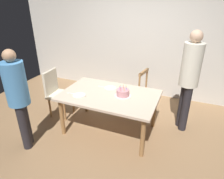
% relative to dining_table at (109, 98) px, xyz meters
% --- Properties ---
extents(ground, '(6.40, 6.40, 0.00)m').
position_rel_dining_table_xyz_m(ground, '(0.00, 0.00, -0.66)').
color(ground, '#93704C').
extents(back_wall, '(6.40, 0.10, 2.60)m').
position_rel_dining_table_xyz_m(back_wall, '(0.00, 1.85, 0.64)').
color(back_wall, beige).
rests_on(back_wall, ground).
extents(dining_table, '(1.65, 1.05, 0.74)m').
position_rel_dining_table_xyz_m(dining_table, '(0.00, 0.00, 0.00)').
color(dining_table, beige).
rests_on(dining_table, ground).
extents(birthday_cake, '(0.28, 0.28, 0.19)m').
position_rel_dining_table_xyz_m(birthday_cake, '(0.24, 0.03, 0.14)').
color(birthday_cake, silver).
rests_on(birthday_cake, dining_table).
extents(plate_near_celebrant, '(0.22, 0.22, 0.01)m').
position_rel_dining_table_xyz_m(plate_near_celebrant, '(-0.45, -0.24, 0.09)').
color(plate_near_celebrant, silver).
rests_on(plate_near_celebrant, dining_table).
extents(plate_far_side, '(0.22, 0.22, 0.01)m').
position_rel_dining_table_xyz_m(plate_far_side, '(-0.08, 0.24, 0.09)').
color(plate_far_side, silver).
rests_on(plate_far_side, dining_table).
extents(fork_near_celebrant, '(0.18, 0.03, 0.01)m').
position_rel_dining_table_xyz_m(fork_near_celebrant, '(-0.61, -0.22, 0.08)').
color(fork_near_celebrant, silver).
rests_on(fork_near_celebrant, dining_table).
extents(fork_far_side, '(0.18, 0.02, 0.01)m').
position_rel_dining_table_xyz_m(fork_far_side, '(-0.24, 0.24, 0.08)').
color(fork_far_side, silver).
rests_on(fork_far_side, dining_table).
extents(chair_spindle_back, '(0.51, 0.51, 0.95)m').
position_rel_dining_table_xyz_m(chair_spindle_back, '(0.22, 0.84, -0.20)').
color(chair_spindle_back, '#9E7042').
rests_on(chair_spindle_back, ground).
extents(chair_upholstered, '(0.47, 0.46, 0.95)m').
position_rel_dining_table_xyz_m(chair_upholstered, '(-1.21, 0.10, -0.12)').
color(chair_upholstered, beige).
rests_on(chair_upholstered, ground).
extents(person_celebrant, '(0.32, 0.32, 1.62)m').
position_rel_dining_table_xyz_m(person_celebrant, '(-1.09, -0.90, 0.27)').
color(person_celebrant, '#262328').
rests_on(person_celebrant, ground).
extents(person_guest, '(0.32, 0.32, 1.80)m').
position_rel_dining_table_xyz_m(person_guest, '(1.22, 0.60, 0.38)').
color(person_guest, '#262328').
rests_on(person_guest, ground).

